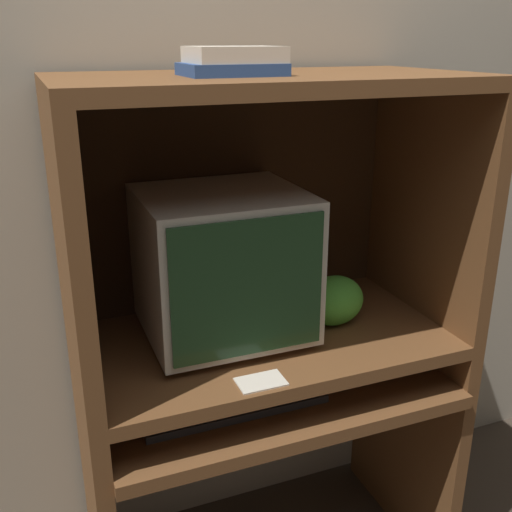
{
  "coord_description": "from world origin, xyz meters",
  "views": [
    {
      "loc": [
        -0.56,
        -1.06,
        1.54
      ],
      "look_at": [
        -0.03,
        0.27,
        1.02
      ],
      "focal_mm": 42.0,
      "sensor_mm": 36.0,
      "label": 1
    }
  ],
  "objects_px": {
    "book_stack": "(233,61)",
    "keyboard": "(232,402)",
    "snack_bag": "(334,300)",
    "crt_monitor": "(223,264)",
    "mouse": "(338,377)"
  },
  "relations": [
    {
      "from": "keyboard",
      "to": "mouse",
      "type": "relative_size",
      "value": 6.27
    },
    {
      "from": "crt_monitor",
      "to": "snack_bag",
      "type": "relative_size",
      "value": 2.4
    },
    {
      "from": "keyboard",
      "to": "snack_bag",
      "type": "xyz_separation_m",
      "value": [
        0.33,
        0.09,
        0.19
      ]
    },
    {
      "from": "snack_bag",
      "to": "book_stack",
      "type": "distance_m",
      "value": 0.7
    },
    {
      "from": "snack_bag",
      "to": "book_stack",
      "type": "xyz_separation_m",
      "value": [
        -0.3,
        -0.02,
        0.63
      ]
    },
    {
      "from": "mouse",
      "to": "snack_bag",
      "type": "height_order",
      "value": "snack_bag"
    },
    {
      "from": "crt_monitor",
      "to": "keyboard",
      "type": "relative_size",
      "value": 0.87
    },
    {
      "from": "crt_monitor",
      "to": "snack_bag",
      "type": "bearing_deg",
      "value": -9.08
    },
    {
      "from": "book_stack",
      "to": "crt_monitor",
      "type": "bearing_deg",
      "value": 95.63
    },
    {
      "from": "crt_monitor",
      "to": "snack_bag",
      "type": "distance_m",
      "value": 0.33
    },
    {
      "from": "book_stack",
      "to": "keyboard",
      "type": "bearing_deg",
      "value": -119.63
    },
    {
      "from": "mouse",
      "to": "snack_bag",
      "type": "relative_size",
      "value": 0.44
    },
    {
      "from": "mouse",
      "to": "book_stack",
      "type": "relative_size",
      "value": 0.35
    },
    {
      "from": "crt_monitor",
      "to": "keyboard",
      "type": "height_order",
      "value": "crt_monitor"
    },
    {
      "from": "keyboard",
      "to": "snack_bag",
      "type": "bearing_deg",
      "value": 14.97
    }
  ]
}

